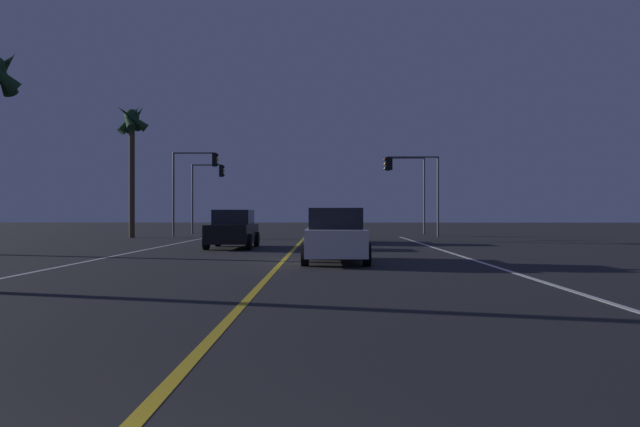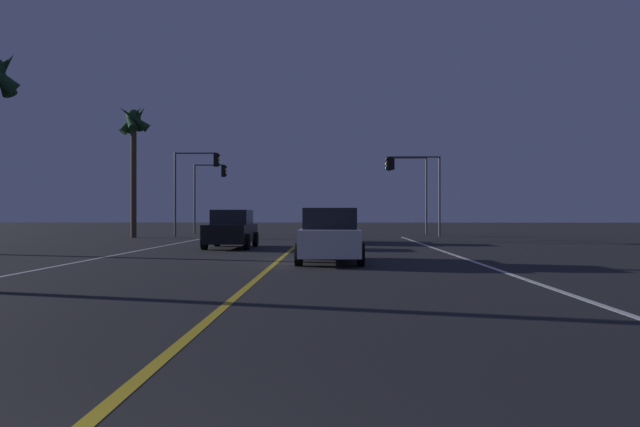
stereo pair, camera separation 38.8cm
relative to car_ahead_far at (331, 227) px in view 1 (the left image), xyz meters
The scene contains 11 objects.
lane_edge_right 14.31m from the car_ahead_far, 71.28° to the right, with size 0.16×42.75×0.01m, color silver.
lane_edge_left 15.69m from the car_ahead_far, 120.33° to the right, with size 0.16×42.75×0.01m, color silver.
lane_center_divider 13.65m from the car_ahead_far, 97.02° to the right, with size 0.16×42.75×0.01m, color gold.
car_ahead_far is the anchor object (origin of this frame).
car_oncoming 6.35m from the car_ahead_far, 134.23° to the right, with size 2.02×4.30×1.70m.
car_lead_same_lane 12.23m from the car_ahead_far, 89.93° to the right, with size 2.02×4.30×1.70m.
traffic_light_near_right 10.43m from the car_ahead_far, 57.19° to the left, with size 3.66×0.36×5.34m.
traffic_light_near_left 12.75m from the car_ahead_far, 137.29° to the left, with size 3.08×0.36×5.62m.
traffic_light_far_right 15.42m from the car_ahead_far, 67.15° to the left, with size 2.88×0.36×5.80m.
traffic_light_far_left 16.96m from the car_ahead_far, 123.85° to the left, with size 2.54×0.36×5.28m.
palm_tree_left_far 15.45m from the car_ahead_far, 152.60° to the left, with size 2.23×2.14×8.60m.
Camera 1 is at (1.40, -1.69, 1.52)m, focal length 32.97 mm.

